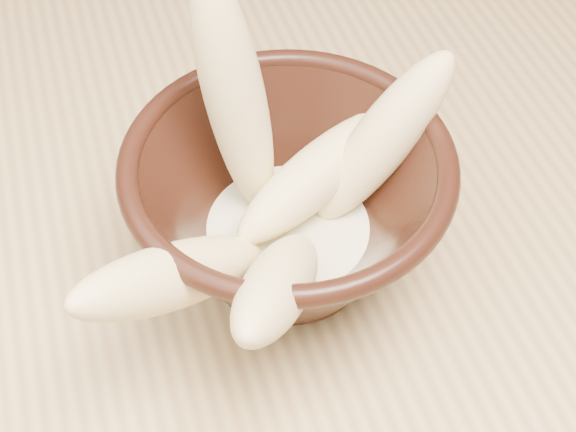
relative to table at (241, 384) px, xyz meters
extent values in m
cube|color=tan|center=(0.00, 0.00, 0.06)|extent=(1.20, 0.80, 0.04)
cylinder|color=tan|center=(0.54, 0.34, -0.32)|extent=(0.05, 0.05, 0.71)
cylinder|color=black|center=(0.04, 0.03, 0.08)|extent=(0.08, 0.08, 0.01)
cylinder|color=black|center=(0.04, 0.03, 0.10)|extent=(0.08, 0.08, 0.01)
torus|color=black|center=(0.04, 0.03, 0.18)|extent=(0.19, 0.19, 0.01)
cylinder|color=beige|center=(0.04, 0.03, 0.11)|extent=(0.11, 0.11, 0.02)
ellipsoid|color=#E0CB84|center=(0.03, 0.08, 0.20)|extent=(0.06, 0.09, 0.17)
ellipsoid|color=#E0CB84|center=(-0.03, -0.01, 0.16)|extent=(0.14, 0.11, 0.11)
ellipsoid|color=#E0CB84|center=(0.11, 0.05, 0.17)|extent=(0.12, 0.06, 0.12)
ellipsoid|color=#E0CB84|center=(0.07, 0.05, 0.15)|extent=(0.13, 0.09, 0.05)
ellipsoid|color=#E0CB84|center=(0.02, -0.03, 0.16)|extent=(0.10, 0.14, 0.11)
camera|label=1|loc=(-0.05, -0.26, 0.51)|focal=50.00mm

